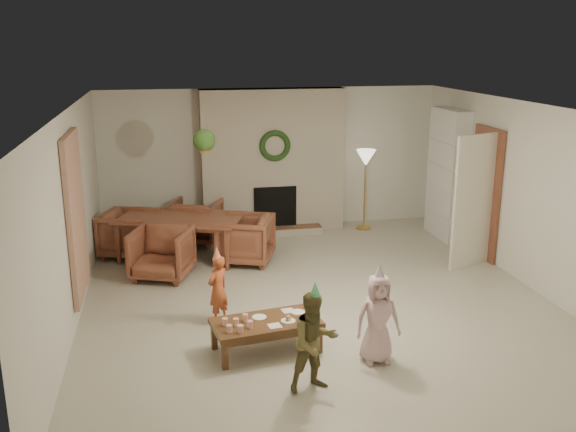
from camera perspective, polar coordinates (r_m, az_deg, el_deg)
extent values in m
plane|color=#B7B29E|center=(8.47, 2.54, -7.47)|extent=(7.00, 7.00, 0.00)
plane|color=white|center=(7.84, 2.76, 9.60)|extent=(7.00, 7.00, 0.00)
plane|color=silver|center=(11.41, -1.54, 5.15)|extent=(7.00, 0.00, 7.00)
plane|color=silver|center=(4.93, 12.47, -9.57)|extent=(7.00, 0.00, 7.00)
plane|color=silver|center=(7.92, -18.94, -0.38)|extent=(0.00, 7.00, 7.00)
plane|color=silver|center=(9.23, 21.05, 1.61)|extent=(0.00, 7.00, 7.00)
cube|color=#4D1415|center=(11.22, -1.37, 4.97)|extent=(2.50, 0.40, 2.50)
cube|color=#5B2F19|center=(11.17, -1.02, -1.37)|extent=(1.60, 0.30, 0.12)
cube|color=black|center=(11.22, -1.19, 0.79)|extent=(0.75, 0.12, 0.75)
torus|color=#1B3C16|center=(10.94, -1.17, 6.30)|extent=(0.54, 0.10, 0.54)
cylinder|color=gold|center=(11.61, 6.79, -1.05)|extent=(0.27, 0.27, 0.03)
cylinder|color=gold|center=(11.44, 6.89, 2.11)|extent=(0.03, 0.03, 1.30)
cone|color=beige|center=(11.31, 7.00, 5.19)|extent=(0.35, 0.35, 0.29)
cube|color=white|center=(11.16, 14.10, 3.66)|extent=(0.30, 1.00, 2.20)
cube|color=white|center=(11.29, 13.79, 0.43)|extent=(0.30, 0.92, 0.03)
cube|color=white|center=(11.20, 13.93, 2.41)|extent=(0.30, 0.92, 0.03)
cube|color=white|center=(11.12, 14.06, 4.41)|extent=(0.30, 0.92, 0.03)
cube|color=white|center=(11.05, 14.20, 6.45)|extent=(0.30, 0.92, 0.03)
cube|color=#A3211E|center=(11.12, 14.07, 0.92)|extent=(0.20, 0.40, 0.24)
cube|color=#2A549C|center=(11.21, 13.77, 3.16)|extent=(0.20, 0.44, 0.24)
cube|color=#B38126|center=(11.00, 14.23, 4.97)|extent=(0.20, 0.36, 0.22)
cube|color=brown|center=(10.27, 17.25, 1.96)|extent=(0.05, 0.86, 2.04)
cube|color=beige|center=(9.77, 16.31, 1.24)|extent=(0.77, 0.32, 2.00)
cube|color=#CCAB90|center=(8.11, -18.48, 0.01)|extent=(0.06, 1.20, 2.00)
imported|color=brown|center=(10.01, -9.63, -1.99)|extent=(2.13, 1.63, 0.66)
imported|color=brown|center=(9.26, -11.25, -3.30)|extent=(1.01, 1.02, 0.73)
imported|color=brown|center=(10.75, -8.25, -0.50)|extent=(1.01, 1.02, 0.73)
imported|color=brown|center=(10.29, -14.01, -1.55)|extent=(1.02, 1.01, 0.73)
imported|color=brown|center=(9.73, -3.85, -2.11)|extent=(1.02, 1.01, 0.73)
cylinder|color=tan|center=(9.16, -7.57, 8.14)|extent=(0.01, 0.01, 0.70)
cylinder|color=#A86336|center=(9.21, -7.49, 5.98)|extent=(0.16, 0.16, 0.12)
sphere|color=#2A501A|center=(9.19, -7.52, 6.72)|extent=(0.32, 0.32, 0.32)
cube|color=#57361D|center=(7.03, -1.97, -9.56)|extent=(1.24, 0.76, 0.05)
cube|color=#57361D|center=(7.05, -1.97, -10.02)|extent=(1.14, 0.65, 0.07)
cube|color=#57361D|center=(6.77, -5.66, -12.34)|extent=(0.07, 0.07, 0.30)
cube|color=#57361D|center=(7.07, 2.80, -11.00)|extent=(0.07, 0.07, 0.30)
cube|color=#57361D|center=(7.18, -6.64, -10.65)|extent=(0.07, 0.07, 0.30)
cube|color=#57361D|center=(7.47, 1.37, -9.48)|extent=(0.07, 0.07, 0.30)
cylinder|color=white|center=(6.77, -5.27, -10.01)|extent=(0.07, 0.07, 0.08)
cylinder|color=white|center=(6.92, -5.66, -9.41)|extent=(0.07, 0.07, 0.08)
cylinder|color=white|center=(6.75, -4.28, -10.05)|extent=(0.07, 0.07, 0.08)
cylinder|color=white|center=(6.91, -4.70, -9.44)|extent=(0.07, 0.07, 0.08)
cylinder|color=white|center=(6.85, -3.43, -9.66)|extent=(0.07, 0.07, 0.08)
cylinder|color=white|center=(7.00, -3.86, -9.07)|extent=(0.07, 0.07, 0.08)
cylinder|color=white|center=(7.09, -2.60, -9.04)|extent=(0.18, 0.18, 0.01)
cylinder|color=white|center=(7.00, 0.02, -9.36)|extent=(0.18, 0.18, 0.01)
cylinder|color=white|center=(7.21, 0.87, -8.59)|extent=(0.18, 0.18, 0.01)
sphere|color=tan|center=(6.99, 0.02, -9.10)|extent=(0.07, 0.07, 0.06)
cube|color=#FDBACD|center=(6.89, -1.19, -9.82)|extent=(0.15, 0.15, 0.01)
cube|color=#FDBACD|center=(7.24, 0.00, -8.48)|extent=(0.15, 0.15, 0.01)
imported|color=#B14B25|center=(7.70, -6.30, -6.57)|extent=(0.37, 0.36, 0.85)
cone|color=gold|center=(7.53, -6.40, -3.32)|extent=(0.15, 0.15, 0.16)
imported|color=brown|center=(6.24, 2.39, -11.22)|extent=(0.56, 0.47, 1.01)
cone|color=#46A466|center=(6.01, 2.45, -6.63)|extent=(0.13, 0.13, 0.16)
imported|color=beige|center=(6.82, 8.06, -9.09)|extent=(0.49, 0.32, 0.98)
cone|color=#AEAEB5|center=(6.61, 8.23, -4.93)|extent=(0.15, 0.15, 0.18)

